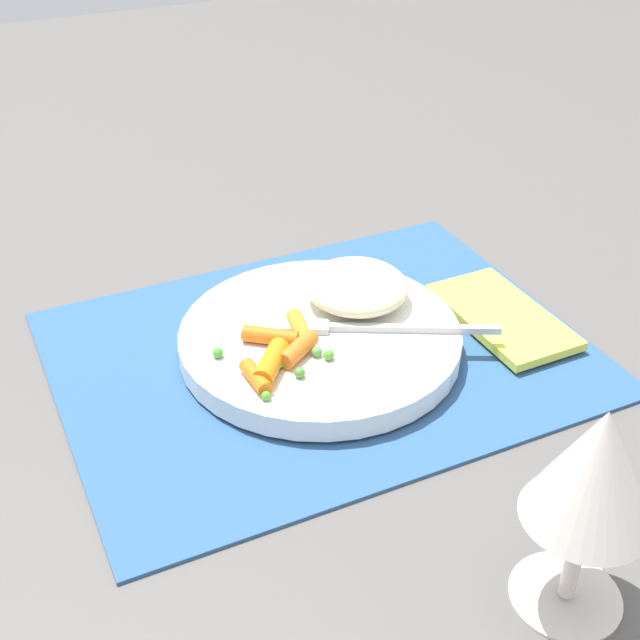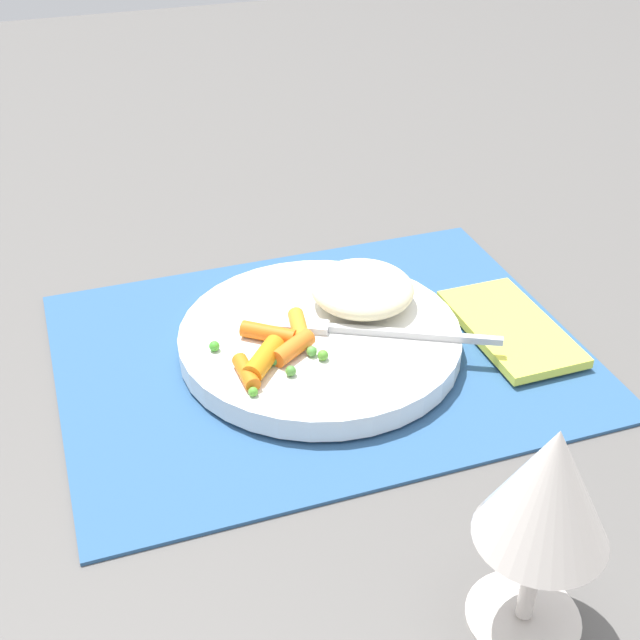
# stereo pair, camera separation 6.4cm
# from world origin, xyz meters

# --- Properties ---
(ground_plane) EXTENTS (2.40, 2.40, 0.00)m
(ground_plane) POSITION_xyz_m (0.00, 0.00, 0.00)
(ground_plane) COLOR #565451
(placemat) EXTENTS (0.43, 0.33, 0.01)m
(placemat) POSITION_xyz_m (0.00, 0.00, 0.00)
(placemat) COLOR #2D5684
(placemat) RESTS_ON ground_plane
(plate) EXTENTS (0.23, 0.23, 0.02)m
(plate) POSITION_xyz_m (0.00, 0.00, 0.02)
(plate) COLOR white
(plate) RESTS_ON placemat
(rice_mound) EXTENTS (0.09, 0.09, 0.03)m
(rice_mound) POSITION_xyz_m (-0.05, -0.03, 0.04)
(rice_mound) COLOR beige
(rice_mound) RESTS_ON plate
(carrot_portion) EXTENTS (0.07, 0.09, 0.02)m
(carrot_portion) POSITION_xyz_m (0.04, 0.02, 0.03)
(carrot_portion) COLOR orange
(carrot_portion) RESTS_ON plate
(pea_scatter) EXTENTS (0.09, 0.08, 0.01)m
(pea_scatter) POSITION_xyz_m (0.04, 0.02, 0.03)
(pea_scatter) COLOR green
(pea_scatter) RESTS_ON plate
(fork) EXTENTS (0.17, 0.09, 0.01)m
(fork) POSITION_xyz_m (-0.03, 0.02, 0.03)
(fork) COLOR silver
(fork) RESTS_ON plate
(wine_glass) EXTENTS (0.07, 0.07, 0.14)m
(wine_glass) POSITION_xyz_m (-0.03, 0.29, 0.10)
(wine_glass) COLOR silver
(wine_glass) RESTS_ON ground_plane
(napkin) EXTENTS (0.07, 0.14, 0.01)m
(napkin) POSITION_xyz_m (-0.16, 0.03, 0.01)
(napkin) COLOR #EAE54C
(napkin) RESTS_ON placemat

